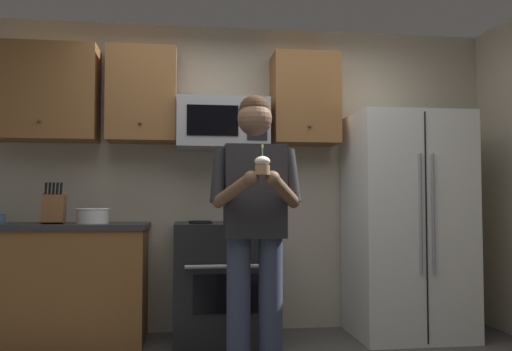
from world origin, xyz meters
name	(u,v)px	position (x,y,z in m)	size (l,w,h in m)	color
wall_back	(237,177)	(0.00, 1.75, 1.30)	(4.40, 0.10, 2.60)	#B7AD99
oven_range	(223,281)	(-0.15, 1.36, 0.46)	(0.76, 0.70, 0.93)	black
microwave	(222,124)	(-0.15, 1.48, 1.72)	(0.74, 0.41, 0.40)	#9EA0A5
refrigerator	(407,225)	(1.35, 1.32, 0.90)	(0.90, 0.75, 1.80)	white
cabinet_row_upper	(152,96)	(-0.72, 1.53, 1.95)	(2.78, 0.36, 0.76)	brown
counter_left	(51,284)	(-1.45, 1.38, 0.46)	(1.44, 0.66, 0.92)	brown
knife_block	(54,208)	(-1.43, 1.33, 1.04)	(0.16, 0.15, 0.32)	brown
bowl_large_white	(93,215)	(-1.15, 1.37, 0.98)	(0.25, 0.25, 0.12)	white
person	(255,216)	(-0.02, 0.44, 1.00)	(0.60, 0.48, 1.76)	#383F59
cupcake	(262,165)	(-0.02, 0.11, 1.29)	(0.09, 0.09, 0.17)	#A87F56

